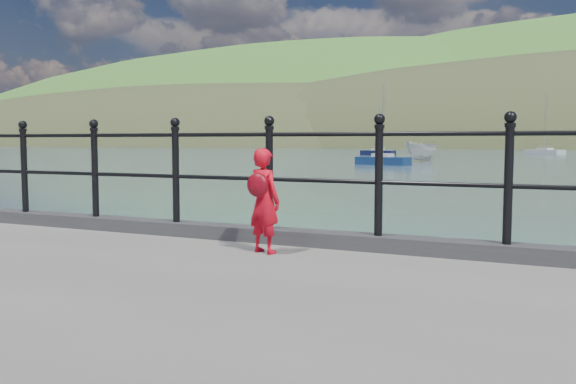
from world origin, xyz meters
The scene contains 8 objects.
ground centered at (0.00, 0.00, 0.00)m, with size 600.00×600.00×0.00m, color #2D4251.
kerb centered at (0.00, -0.15, 1.07)m, with size 60.00×0.30×0.15m, color #28282B.
railing centered at (0.00, -0.15, 1.82)m, with size 18.11×0.11×1.20m.
child centered at (0.84, -0.75, 1.52)m, with size 0.43×0.36×1.01m.
launch_white centered at (-10.10, 54.72, 1.02)m, with size 1.98×5.28×2.04m, color silver.
sailboat_port centered at (-11.44, 45.72, 0.34)m, with size 5.09×2.85×7.21m.
sailboat_deep centered at (-0.44, 99.97, 0.34)m, with size 6.32×5.91×9.79m.
sailboat_left centered at (-22.26, 80.58, 0.34)m, with size 5.29×2.49×7.37m.
Camera 1 is at (3.51, -5.92, 2.08)m, focal length 38.00 mm.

